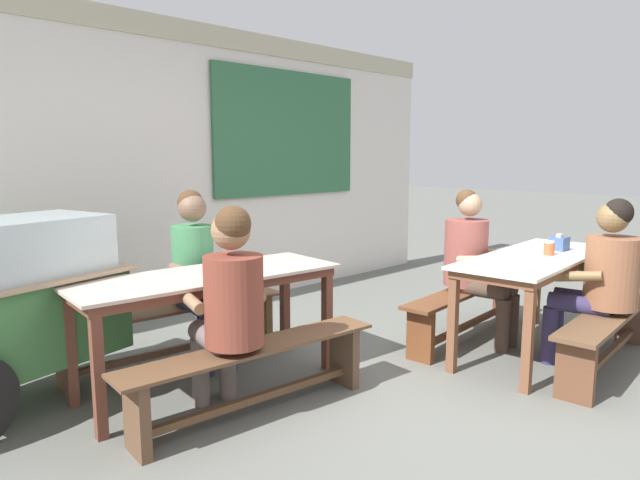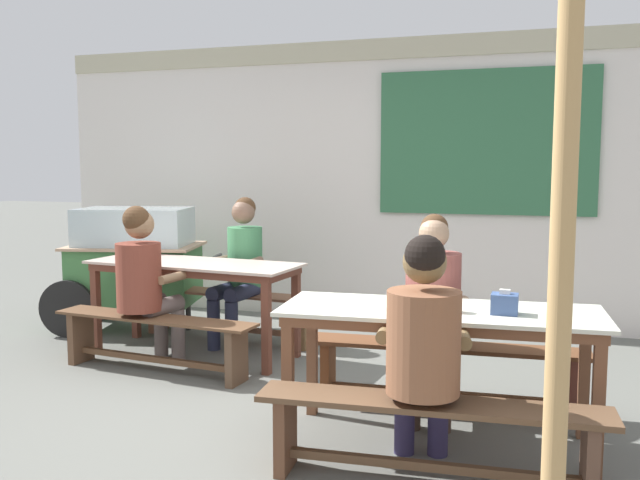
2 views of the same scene
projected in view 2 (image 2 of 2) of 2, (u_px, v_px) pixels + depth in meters
ground_plane at (262, 413)px, 4.37m from camera, size 40.00×40.00×0.00m
backdrop_wall at (375, 175)px, 6.89m from camera, size 6.79×0.23×2.78m
dining_table_far at (194, 272)px, 5.66m from camera, size 1.82×0.80×0.77m
dining_table_near at (440, 323)px, 3.85m from camera, size 1.81×0.78×0.77m
bench_far_back at (229, 308)px, 6.21m from camera, size 1.80×0.45×0.43m
bench_far_front at (154, 336)px, 5.21m from camera, size 1.68×0.43×0.43m
bench_near_back at (445, 365)px, 4.42m from camera, size 1.79×0.38×0.43m
bench_near_front at (430, 428)px, 3.36m from camera, size 1.73×0.40×0.43m
food_cart at (133, 259)px, 6.55m from camera, size 1.66×1.07×1.16m
person_center_facing at (241, 263)px, 6.03m from camera, size 0.45×0.59×1.28m
person_near_front at (423, 342)px, 3.39m from camera, size 0.51×0.61×1.24m
person_right_near_table at (432, 303)px, 4.33m from camera, size 0.48×0.61×1.26m
person_left_back_turned at (144, 276)px, 5.26m from camera, size 0.50×0.56×1.26m
tissue_box at (505, 304)px, 3.70m from camera, size 0.14×0.12×0.13m
condiment_jar at (451, 302)px, 3.75m from camera, size 0.08×0.08×0.11m
wooden_support_post at (561, 265)px, 2.59m from camera, size 0.09×0.09×2.40m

